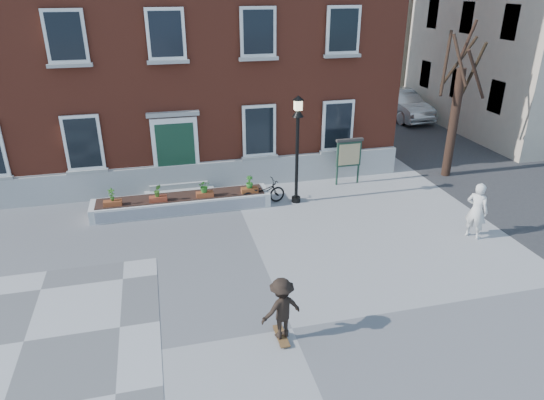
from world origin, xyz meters
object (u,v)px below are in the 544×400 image
object	(u,v)px
bicycle	(263,193)
skateboarder	(282,309)
parked_car	(400,104)
bystander	(477,211)
notice_board	(349,154)
lamp_post	(297,135)

from	to	relation	value
bicycle	skateboarder	bearing A→B (deg)	158.71
parked_car	bystander	xyz separation A→B (m)	(-4.74, -14.15, 0.09)
notice_board	parked_car	bearing A→B (deg)	52.45
bicycle	parked_car	world-z (taller)	parked_car
bystander	notice_board	distance (m)	5.60
lamp_post	notice_board	bearing A→B (deg)	25.95
parked_car	skateboarder	size ratio (longest dim) A/B	3.18
parked_car	skateboarder	xyz separation A→B (m)	(-11.87, -17.36, -0.01)
parked_car	bystander	distance (m)	14.92
bystander	notice_board	bearing A→B (deg)	-10.24
bystander	notice_board	xyz separation A→B (m)	(-2.18, 5.15, 0.35)
skateboarder	notice_board	bearing A→B (deg)	59.38
lamp_post	skateboarder	size ratio (longest dim) A/B	2.51
parked_car	notice_board	size ratio (longest dim) A/B	2.67
bystander	skateboarder	distance (m)	7.82
bystander	skateboarder	xyz separation A→B (m)	(-7.13, -3.21, -0.10)
notice_board	skateboarder	size ratio (longest dim) A/B	1.19
bicycle	notice_board	world-z (taller)	notice_board
parked_car	skateboarder	world-z (taller)	parked_car
bystander	lamp_post	size ratio (longest dim) A/B	0.47
parked_car	lamp_post	xyz separation A→B (m)	(-9.42, -10.22, 1.72)
parked_car	skateboarder	distance (m)	21.03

